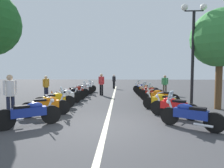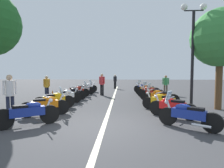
% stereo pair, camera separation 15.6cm
% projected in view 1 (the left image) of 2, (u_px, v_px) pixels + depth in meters
% --- Properties ---
extents(ground_plane, '(80.00, 80.00, 0.00)m').
position_uv_depth(ground_plane, '(106.00, 127.00, 6.19)').
color(ground_plane, '#38383A').
extents(lane_centre_stripe, '(23.36, 0.16, 0.01)m').
position_uv_depth(lane_centre_stripe, '(112.00, 100.00, 11.90)').
color(lane_centre_stripe, beige).
rests_on(lane_centre_stripe, ground_plane).
extents(motorcycle_left_row_0, '(1.31, 1.83, 1.02)m').
position_uv_depth(motorcycle_left_row_0, '(30.00, 113.00, 6.14)').
color(motorcycle_left_row_0, black).
rests_on(motorcycle_left_row_0, ground_plane).
extents(motorcycle_left_row_1, '(1.10, 1.85, 1.21)m').
position_uv_depth(motorcycle_left_row_1, '(47.00, 105.00, 7.66)').
color(motorcycle_left_row_1, black).
rests_on(motorcycle_left_row_1, ground_plane).
extents(motorcycle_left_row_2, '(1.08, 1.88, 1.00)m').
position_uv_depth(motorcycle_left_row_2, '(55.00, 100.00, 9.12)').
color(motorcycle_left_row_2, black).
rests_on(motorcycle_left_row_2, ground_plane).
extents(motorcycle_left_row_3, '(1.42, 1.76, 1.01)m').
position_uv_depth(motorcycle_left_row_3, '(65.00, 96.00, 10.58)').
color(motorcycle_left_row_3, black).
rests_on(motorcycle_left_row_3, ground_plane).
extents(motorcycle_left_row_4, '(1.23, 1.73, 0.99)m').
position_uv_depth(motorcycle_left_row_4, '(72.00, 94.00, 11.94)').
color(motorcycle_left_row_4, black).
rests_on(motorcycle_left_row_4, ground_plane).
extents(motorcycle_left_row_5, '(1.08, 1.85, 1.20)m').
position_uv_depth(motorcycle_left_row_5, '(76.00, 91.00, 13.41)').
color(motorcycle_left_row_5, black).
rests_on(motorcycle_left_row_5, ground_plane).
extents(motorcycle_left_row_6, '(1.16, 1.85, 1.21)m').
position_uv_depth(motorcycle_left_row_6, '(82.00, 89.00, 14.89)').
color(motorcycle_left_row_6, black).
rests_on(motorcycle_left_row_6, ground_plane).
extents(motorcycle_left_row_7, '(1.40, 1.71, 1.00)m').
position_uv_depth(motorcycle_left_row_7, '(86.00, 88.00, 16.48)').
color(motorcycle_left_row_7, black).
rests_on(motorcycle_left_row_7, ground_plane).
extents(motorcycle_right_row_0, '(1.27, 1.74, 1.20)m').
position_uv_depth(motorcycle_right_row_0, '(190.00, 114.00, 5.98)').
color(motorcycle_right_row_0, black).
rests_on(motorcycle_right_row_0, ground_plane).
extents(motorcycle_right_row_1, '(1.27, 1.70, 1.00)m').
position_uv_depth(motorcycle_right_row_1, '(173.00, 106.00, 7.43)').
color(motorcycle_right_row_1, black).
rests_on(motorcycle_right_row_1, ground_plane).
extents(motorcycle_right_row_2, '(1.19, 1.86, 0.98)m').
position_uv_depth(motorcycle_right_row_2, '(163.00, 101.00, 8.78)').
color(motorcycle_right_row_2, black).
rests_on(motorcycle_right_row_2, ground_plane).
extents(motorcycle_right_row_3, '(1.15, 1.89, 1.23)m').
position_uv_depth(motorcycle_right_row_3, '(160.00, 97.00, 10.28)').
color(motorcycle_right_row_3, black).
rests_on(motorcycle_right_row_3, ground_plane).
extents(motorcycle_right_row_4, '(1.44, 1.77, 1.22)m').
position_uv_depth(motorcycle_right_row_4, '(154.00, 94.00, 11.75)').
color(motorcycle_right_row_4, black).
rests_on(motorcycle_right_row_4, ground_plane).
extents(motorcycle_right_row_5, '(1.32, 1.83, 0.98)m').
position_uv_depth(motorcycle_right_row_5, '(150.00, 92.00, 13.20)').
color(motorcycle_right_row_5, black).
rests_on(motorcycle_right_row_5, ground_plane).
extents(motorcycle_right_row_6, '(1.31, 1.86, 1.22)m').
position_uv_depth(motorcycle_right_row_6, '(146.00, 89.00, 14.67)').
color(motorcycle_right_row_6, black).
rests_on(motorcycle_right_row_6, ground_plane).
extents(motorcycle_right_row_7, '(1.44, 1.78, 0.99)m').
position_uv_depth(motorcycle_right_row_7, '(143.00, 88.00, 16.16)').
color(motorcycle_right_row_7, black).
rests_on(motorcycle_right_row_7, ground_plane).
extents(street_lamp_twin_globe, '(0.32, 1.22, 5.14)m').
position_uv_depth(street_lamp_twin_globe, '(193.00, 39.00, 8.83)').
color(street_lamp_twin_globe, black).
rests_on(street_lamp_twin_globe, ground_plane).
extents(traffic_cone_0, '(0.36, 0.36, 0.61)m').
position_uv_depth(traffic_cone_0, '(52.00, 94.00, 12.76)').
color(traffic_cone_0, orange).
rests_on(traffic_cone_0, ground_plane).
extents(traffic_cone_1, '(0.36, 0.36, 0.61)m').
position_uv_depth(traffic_cone_1, '(60.00, 94.00, 13.19)').
color(traffic_cone_1, orange).
rests_on(traffic_cone_1, ground_plane).
extents(bystander_0, '(0.47, 0.32, 1.60)m').
position_uv_depth(bystander_0, '(46.00, 85.00, 12.70)').
color(bystander_0, '#1E2338').
rests_on(bystander_0, ground_plane).
extents(bystander_1, '(0.44, 0.35, 1.75)m').
position_uv_depth(bystander_1, '(10.00, 92.00, 7.44)').
color(bystander_1, '#1E2338').
rests_on(bystander_1, ground_plane).
extents(bystander_2, '(0.41, 0.39, 1.60)m').
position_uv_depth(bystander_2, '(114.00, 80.00, 20.40)').
color(bystander_2, black).
rests_on(bystander_2, ground_plane).
extents(bystander_3, '(0.32, 0.48, 1.74)m').
position_uv_depth(bystander_3, '(101.00, 83.00, 14.48)').
color(bystander_3, black).
rests_on(bystander_3, ground_plane).
extents(bystander_4, '(0.32, 0.52, 1.60)m').
position_uv_depth(bystander_4, '(165.00, 83.00, 15.03)').
color(bystander_4, brown).
rests_on(bystander_4, ground_plane).
extents(roadside_tree_0, '(2.83, 2.83, 4.95)m').
position_uv_depth(roadside_tree_0, '(220.00, 39.00, 8.92)').
color(roadside_tree_0, brown).
rests_on(roadside_tree_0, ground_plane).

